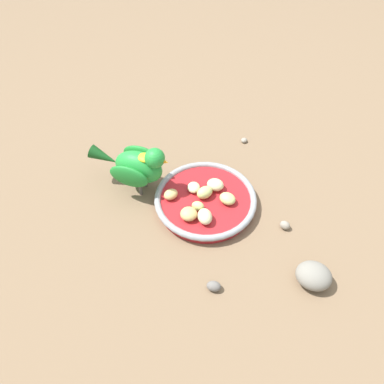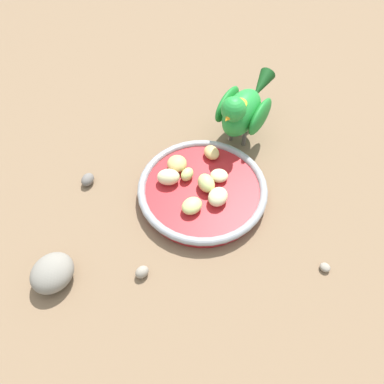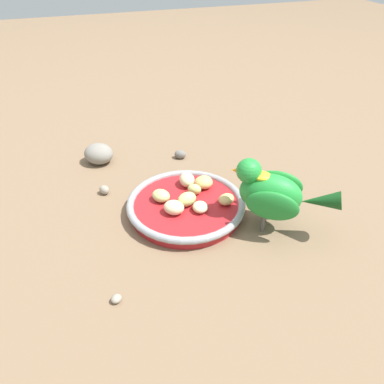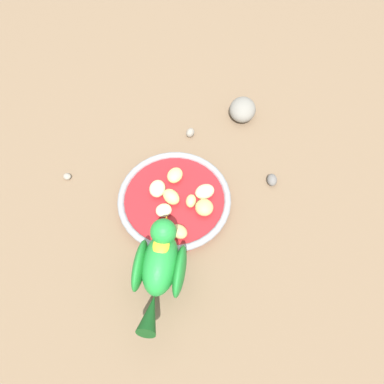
{
  "view_description": "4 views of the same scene",
  "coord_description": "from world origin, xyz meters",
  "px_view_note": "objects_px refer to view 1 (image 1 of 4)",
  "views": [
    {
      "loc": [
        0.19,
        0.49,
        0.66
      ],
      "look_at": [
        0.03,
        -0.01,
        0.06
      ],
      "focal_mm": 37.25,
      "sensor_mm": 36.0,
      "label": 1
    },
    {
      "loc": [
        -0.39,
        0.04,
        0.54
      ],
      "look_at": [
        -0.02,
        -0.0,
        0.04
      ],
      "focal_mm": 36.72,
      "sensor_mm": 36.0,
      "label": 2
    },
    {
      "loc": [
        -0.17,
        -0.55,
        0.44
      ],
      "look_at": [
        0.0,
        -0.05,
        0.06
      ],
      "focal_mm": 35.47,
      "sensor_mm": 36.0,
      "label": 3
    },
    {
      "loc": [
        0.33,
        -0.16,
        0.66
      ],
      "look_at": [
        0.02,
        0.0,
        0.06
      ],
      "focal_mm": 35.74,
      "sensor_mm": 36.0,
      "label": 4
    }
  ],
  "objects_px": {
    "apple_piece_4": "(227,198)",
    "rock_large": "(314,276)",
    "apple_piece_6": "(194,187)",
    "parrot": "(137,165)",
    "apple_piece_0": "(205,192)",
    "apple_piece_7": "(171,194)",
    "feeding_bowl": "(203,201)",
    "apple_piece_5": "(205,216)",
    "apple_piece_3": "(189,214)",
    "pebble_2": "(244,140)",
    "pebble_1": "(285,225)",
    "apple_piece_2": "(215,185)",
    "pebble_0": "(214,286)",
    "apple_piece_1": "(198,206)"
  },
  "relations": [
    {
      "from": "feeding_bowl",
      "to": "apple_piece_4",
      "type": "bearing_deg",
      "value": 153.58
    },
    {
      "from": "apple_piece_3",
      "to": "rock_large",
      "type": "height_order",
      "value": "same"
    },
    {
      "from": "apple_piece_6",
      "to": "apple_piece_7",
      "type": "distance_m",
      "value": 0.05
    },
    {
      "from": "apple_piece_7",
      "to": "parrot",
      "type": "height_order",
      "value": "parrot"
    },
    {
      "from": "feeding_bowl",
      "to": "apple_piece_5",
      "type": "bearing_deg",
      "value": 73.76
    },
    {
      "from": "apple_piece_4",
      "to": "apple_piece_5",
      "type": "relative_size",
      "value": 0.93
    },
    {
      "from": "apple_piece_0",
      "to": "apple_piece_4",
      "type": "bearing_deg",
      "value": 144.62
    },
    {
      "from": "apple_piece_0",
      "to": "apple_piece_7",
      "type": "relative_size",
      "value": 1.15
    },
    {
      "from": "apple_piece_3",
      "to": "pebble_0",
      "type": "distance_m",
      "value": 0.16
    },
    {
      "from": "apple_piece_6",
      "to": "apple_piece_7",
      "type": "xyz_separation_m",
      "value": [
        0.05,
        0.0,
        0.0
      ]
    },
    {
      "from": "apple_piece_3",
      "to": "apple_piece_4",
      "type": "height_order",
      "value": "apple_piece_3"
    },
    {
      "from": "apple_piece_4",
      "to": "rock_large",
      "type": "xyz_separation_m",
      "value": [
        -0.09,
        0.21,
        -0.01
      ]
    },
    {
      "from": "parrot",
      "to": "pebble_0",
      "type": "bearing_deg",
      "value": -38.35
    },
    {
      "from": "apple_piece_4",
      "to": "apple_piece_7",
      "type": "bearing_deg",
      "value": -23.6
    },
    {
      "from": "rock_large",
      "to": "pebble_1",
      "type": "bearing_deg",
      "value": -93.68
    },
    {
      "from": "apple_piece_2",
      "to": "apple_piece_7",
      "type": "height_order",
      "value": "apple_piece_2"
    },
    {
      "from": "parrot",
      "to": "pebble_1",
      "type": "height_order",
      "value": "parrot"
    },
    {
      "from": "apple_piece_3",
      "to": "apple_piece_0",
      "type": "bearing_deg",
      "value": -138.68
    },
    {
      "from": "apple_piece_6",
      "to": "apple_piece_7",
      "type": "height_order",
      "value": "apple_piece_7"
    },
    {
      "from": "apple_piece_1",
      "to": "rock_large",
      "type": "height_order",
      "value": "rock_large"
    },
    {
      "from": "apple_piece_1",
      "to": "apple_piece_3",
      "type": "relative_size",
      "value": 0.76
    },
    {
      "from": "apple_piece_1",
      "to": "apple_piece_7",
      "type": "relative_size",
      "value": 0.84
    },
    {
      "from": "apple_piece_3",
      "to": "parrot",
      "type": "relative_size",
      "value": 0.21
    },
    {
      "from": "apple_piece_4",
      "to": "apple_piece_7",
      "type": "distance_m",
      "value": 0.12
    },
    {
      "from": "apple_piece_3",
      "to": "pebble_2",
      "type": "relative_size",
      "value": 2.14
    },
    {
      "from": "apple_piece_4",
      "to": "apple_piece_6",
      "type": "distance_m",
      "value": 0.08
    },
    {
      "from": "apple_piece_5",
      "to": "pebble_2",
      "type": "xyz_separation_m",
      "value": [
        -0.18,
        -0.22,
        -0.03
      ]
    },
    {
      "from": "parrot",
      "to": "rock_large",
      "type": "xyz_separation_m",
      "value": [
        -0.25,
        0.32,
        -0.05
      ]
    },
    {
      "from": "feeding_bowl",
      "to": "apple_piece_1",
      "type": "relative_size",
      "value": 8.29
    },
    {
      "from": "apple_piece_7",
      "to": "pebble_1",
      "type": "height_order",
      "value": "apple_piece_7"
    },
    {
      "from": "feeding_bowl",
      "to": "apple_piece_5",
      "type": "relative_size",
      "value": 5.78
    },
    {
      "from": "apple_piece_1",
      "to": "apple_piece_7",
      "type": "bearing_deg",
      "value": -46.55
    },
    {
      "from": "apple_piece_1",
      "to": "apple_piece_4",
      "type": "bearing_deg",
      "value": 179.25
    },
    {
      "from": "pebble_2",
      "to": "apple_piece_0",
      "type": "bearing_deg",
      "value": 44.89
    },
    {
      "from": "apple_piece_4",
      "to": "pebble_2",
      "type": "relative_size",
      "value": 2.18
    },
    {
      "from": "pebble_2",
      "to": "pebble_1",
      "type": "bearing_deg",
      "value": 84.92
    },
    {
      "from": "pebble_1",
      "to": "apple_piece_6",
      "type": "bearing_deg",
      "value": -42.64
    },
    {
      "from": "apple_piece_3",
      "to": "pebble_0",
      "type": "bearing_deg",
      "value": 89.41
    },
    {
      "from": "apple_piece_0",
      "to": "apple_piece_7",
      "type": "distance_m",
      "value": 0.07
    },
    {
      "from": "apple_piece_1",
      "to": "parrot",
      "type": "relative_size",
      "value": 0.16
    },
    {
      "from": "pebble_1",
      "to": "pebble_2",
      "type": "height_order",
      "value": "pebble_1"
    },
    {
      "from": "pebble_2",
      "to": "pebble_0",
      "type": "bearing_deg",
      "value": 59.66
    },
    {
      "from": "apple_piece_2",
      "to": "apple_piece_5",
      "type": "height_order",
      "value": "apple_piece_5"
    },
    {
      "from": "apple_piece_0",
      "to": "pebble_0",
      "type": "distance_m",
      "value": 0.21
    },
    {
      "from": "apple_piece_6",
      "to": "parrot",
      "type": "relative_size",
      "value": 0.19
    },
    {
      "from": "rock_large",
      "to": "parrot",
      "type": "bearing_deg",
      "value": -52.35
    },
    {
      "from": "parrot",
      "to": "apple_piece_4",
      "type": "bearing_deg",
      "value": 3.26
    },
    {
      "from": "apple_piece_7",
      "to": "apple_piece_5",
      "type": "bearing_deg",
      "value": 121.11
    },
    {
      "from": "apple_piece_1",
      "to": "apple_piece_2",
      "type": "relative_size",
      "value": 0.72
    },
    {
      "from": "apple_piece_0",
      "to": "parrot",
      "type": "height_order",
      "value": "parrot"
    }
  ]
}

